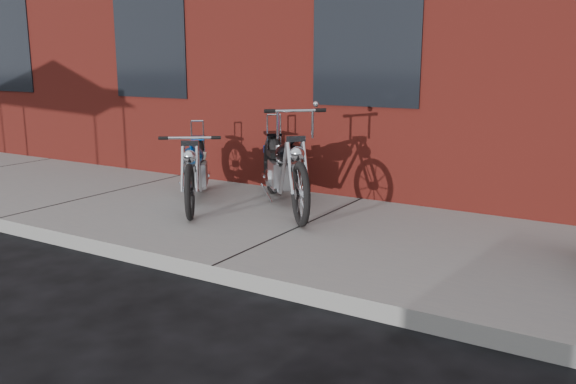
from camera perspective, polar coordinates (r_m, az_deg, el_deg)
The scene contains 4 objects.
ground at distance 5.29m, azimuth -7.07°, elevation -8.41°, with size 120.00×120.00×0.00m, color black.
sidewalk at distance 6.44m, azimuth 1.26°, elevation -3.80°, with size 22.00×3.00×0.15m, color slate.
chopper_blue at distance 7.43m, azimuth -8.68°, elevation 1.91°, with size 1.35×1.81×0.94m.
chopper_third at distance 7.16m, azimuth -0.35°, elevation 1.98°, with size 1.70×1.81×1.20m.
Camera 1 is at (3.12, -3.84, 1.86)m, focal length 38.00 mm.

